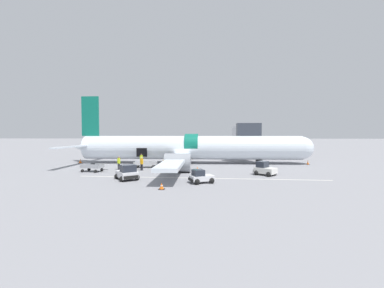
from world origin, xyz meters
TOP-DOWN VIEW (x-y plane):
  - ground_plane at (0.00, 0.00)m, footprint 500.00×500.00m
  - apron_marking_line at (3.18, -10.24)m, footprint 27.85×1.33m
  - jet_bridge_stub at (11.39, 10.00)m, footprint 4.16×11.81m
  - airplane at (0.99, 3.15)m, footprint 40.11×36.82m
  - baggage_tug_lead at (-4.59, -11.50)m, footprint 2.97×3.22m
  - baggage_tug_mid at (10.80, -7.82)m, footprint 2.77×2.72m
  - baggage_tug_rear at (3.29, -12.75)m, footprint 2.71×2.36m
  - baggage_cart_loading at (-4.91, -2.18)m, footprint 4.27×2.05m
  - baggage_cart_queued at (-10.81, -6.48)m, footprint 3.65×2.02m
  - ground_crew_loader_a at (-1.26, -2.24)m, footprint 0.65×0.49m
  - ground_crew_loader_b at (-8.09, -4.53)m, footprint 0.57×0.57m
  - ground_crew_driver at (-1.79, -4.19)m, footprint 0.56×0.45m
  - ground_crew_supervisor at (-6.31, 0.48)m, footprint 0.56×0.58m
  - ground_crew_helper at (-1.61, -0.68)m, footprint 0.50×0.50m
  - ground_crew_marshal at (-4.78, -5.00)m, footprint 0.55×0.62m
  - suitcase_on_tarmac_upright at (-2.58, -3.60)m, footprint 0.40×0.29m
  - suitcase_on_tarmac_spare at (-7.15, -4.54)m, footprint 0.47×0.23m
  - safety_cone_nose at (20.24, 2.45)m, footprint 0.49×0.49m
  - safety_cone_engine_left at (-0.12, -15.72)m, footprint 0.55×0.55m
  - safety_cone_wingtip at (2.73, -5.36)m, footprint 0.61×0.61m
  - safety_cone_tail at (-17.22, 2.30)m, footprint 0.63×0.63m

SIDE VIEW (x-z plane):
  - ground_plane at x=0.00m, z-range 0.00..0.00m
  - apron_marking_line at x=3.18m, z-range 0.00..0.01m
  - suitcase_on_tarmac_spare at x=-7.15m, z-range -0.05..0.58m
  - safety_cone_wingtip at x=2.73m, z-range -0.02..0.56m
  - safety_cone_engine_left at x=-0.12m, z-range -0.02..0.56m
  - suitcase_on_tarmac_upright at x=-2.58m, z-range -0.05..0.71m
  - safety_cone_nose at x=20.24m, z-range -0.02..0.68m
  - safety_cone_tail at x=-17.22m, z-range -0.02..0.73m
  - baggage_cart_loading at x=-4.91m, z-range 0.00..0.88m
  - baggage_cart_queued at x=-10.81m, z-range 0.00..1.11m
  - baggage_tug_rear at x=3.29m, z-range -0.10..1.25m
  - baggage_tug_mid at x=10.80m, z-range -0.13..1.50m
  - baggage_tug_lead at x=-4.59m, z-range -0.11..1.52m
  - ground_crew_helper at x=-1.61m, z-range 0.04..1.59m
  - ground_crew_driver at x=-1.79m, z-range 0.04..1.66m
  - ground_crew_supervisor at x=-6.31m, z-range 0.05..1.83m
  - ground_crew_loader_b at x=-8.09m, z-range 0.05..1.84m
  - ground_crew_marshal at x=-4.78m, z-range 0.05..1.87m
  - ground_crew_loader_a at x=-1.26m, z-range 0.05..1.91m
  - airplane at x=0.99m, z-range -3.08..8.21m
  - jet_bridge_stub at x=11.39m, z-range 1.46..8.28m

